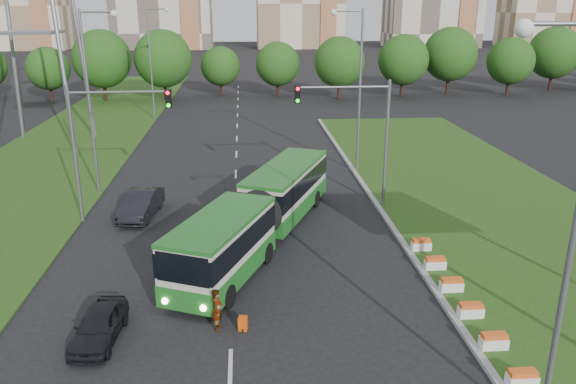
{
  "coord_description": "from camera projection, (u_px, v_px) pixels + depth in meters",
  "views": [
    {
      "loc": [
        -2.31,
        -23.01,
        12.22
      ],
      "look_at": [
        -0.01,
        5.66,
        2.6
      ],
      "focal_mm": 35.0,
      "sensor_mm": 36.0,
      "label": 1
    }
  ],
  "objects": [
    {
      "name": "pedestrian",
      "position": [
        218.0,
        310.0,
        21.97
      ],
      "size": [
        0.5,
        0.69,
        1.75
      ],
      "primitive_type": "imported",
      "rotation": [
        0.0,
        0.0,
        1.44
      ],
      "color": "gray",
      "rests_on": "ground"
    },
    {
      "name": "car_left_near",
      "position": [
        99.0,
        325.0,
        21.33
      ],
      "size": [
        1.81,
        3.87,
        1.28
      ],
      "primitive_type": "imported",
      "rotation": [
        0.0,
        0.0,
        -0.08
      ],
      "color": "black",
      "rests_on": "ground"
    },
    {
      "name": "traffic_mast_left",
      "position": [
        101.0,
        132.0,
        31.83
      ],
      "size": [
        5.76,
        0.32,
        8.0
      ],
      "color": "gray",
      "rests_on": "ground"
    },
    {
      "name": "shopping_trolley",
      "position": [
        243.0,
        324.0,
        22.1
      ],
      "size": [
        0.34,
        0.36,
        0.58
      ],
      "rotation": [
        0.0,
        0.0,
        -0.23
      ],
      "color": "#E64E0C",
      "rests_on": "ground"
    },
    {
      "name": "ground",
      "position": [
        298.0,
        284.0,
        25.8
      ],
      "size": [
        360.0,
        360.0,
        0.0
      ],
      "primitive_type": "plane",
      "color": "black",
      "rests_on": "ground"
    },
    {
      "name": "median_kerb",
      "position": [
        385.0,
        217.0,
        33.8
      ],
      "size": [
        0.3,
        60.0,
        0.18
      ],
      "primitive_type": "cube",
      "color": "#949494",
      "rests_on": "ground"
    },
    {
      "name": "traffic_mast_median",
      "position": [
        361.0,
        124.0,
        33.92
      ],
      "size": [
        5.76,
        0.32,
        8.0
      ],
      "color": "gray",
      "rests_on": "ground"
    },
    {
      "name": "grass_median",
      "position": [
        496.0,
        214.0,
        34.33
      ],
      "size": [
        14.0,
        60.0,
        0.15
      ],
      "primitive_type": "cube",
      "color": "#234B15",
      "rests_on": "ground"
    },
    {
      "name": "street_lamps",
      "position": [
        232.0,
        116.0,
        33.13
      ],
      "size": [
        36.0,
        60.0,
        12.0
      ],
      "primitive_type": null,
      "color": "gray",
      "rests_on": "ground"
    },
    {
      "name": "articulated_bus",
      "position": [
        255.0,
        212.0,
        29.9
      ],
      "size": [
        2.63,
        16.9,
        2.78
      ],
      "rotation": [
        0.0,
        0.0,
        -0.41
      ],
      "color": "beige",
      "rests_on": "ground"
    },
    {
      "name": "car_left_far",
      "position": [
        141.0,
        204.0,
        33.86
      ],
      "size": [
        2.28,
        4.95,
        1.57
      ],
      "primitive_type": "imported",
      "rotation": [
        0.0,
        0.0,
        -0.13
      ],
      "color": "black",
      "rests_on": "ground"
    },
    {
      "name": "lane_markings",
      "position": [
        236.0,
        167.0,
        44.48
      ],
      "size": [
        0.2,
        100.0,
        0.01
      ],
      "primitive_type": null,
      "color": "beige",
      "rests_on": "ground"
    },
    {
      "name": "tree_line",
      "position": [
        332.0,
        64.0,
        77.13
      ],
      "size": [
        120.0,
        8.0,
        9.0
      ],
      "primitive_type": null,
      "color": "#225416",
      "rests_on": "ground"
    },
    {
      "name": "left_verge",
      "position": [
        61.0,
        154.0,
        48.05
      ],
      "size": [
        12.0,
        110.0,
        0.1
      ],
      "primitive_type": "cube",
      "color": "#234B15",
      "rests_on": "ground"
    },
    {
      "name": "flower_planters",
      "position": [
        461.0,
        297.0,
        23.81
      ],
      "size": [
        1.1,
        11.5,
        0.6
      ],
      "primitive_type": null,
      "color": "white",
      "rests_on": "grass_median"
    }
  ]
}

